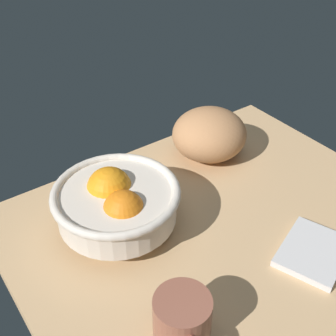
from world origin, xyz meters
TOP-DOWN VIEW (x-y plane):
  - ground_plane at (0.00, 0.00)cm, footprint 75.05×62.77cm
  - fruit_bowl at (-15.97, 11.57)cm, footprint 23.10×23.10cm
  - bread_loaf at (12.67, 19.90)cm, footprint 20.30×19.80cm
  - napkin_folded at (8.15, -14.09)cm, footprint 15.92×14.23cm
  - mug at (-20.29, -13.86)cm, footprint 8.26×12.04cm

SIDE VIEW (x-z plane):
  - ground_plane at x=0.00cm, z-range -3.00..0.00cm
  - napkin_folded at x=8.15cm, z-range 0.00..1.30cm
  - mug at x=-20.29cm, z-range 0.00..8.49cm
  - bread_loaf at x=12.67cm, z-range 0.00..11.27cm
  - fruit_bowl at x=-15.97cm, z-range 0.51..11.91cm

